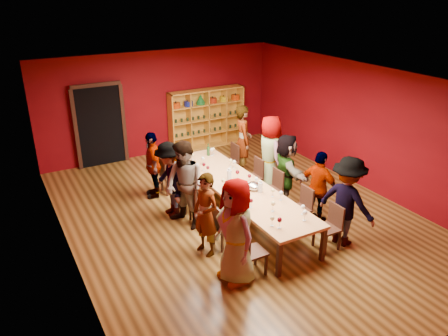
{
  "coord_description": "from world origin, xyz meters",
  "views": [
    {
      "loc": [
        -4.35,
        -7.2,
        4.74
      ],
      "look_at": [
        -0.29,
        0.15,
        1.15
      ],
      "focal_mm": 35.0,
      "sensor_mm": 36.0,
      "label": 1
    }
  ],
  "objects_px": {
    "chair_person_left_0": "(249,250)",
    "wine_bottle": "(208,151)",
    "person_right_0": "(347,202)",
    "person_right_3": "(270,154)",
    "person_left_1": "(206,215)",
    "chair_person_left_1": "(222,225)",
    "chair_person_left_2": "(197,202)",
    "spittoon_bowl": "(254,186)",
    "shelving_unit": "(206,115)",
    "chair_person_left_4": "(167,174)",
    "person_left_0": "(236,232)",
    "chair_person_right_1": "(302,205)",
    "person_left_2": "(185,186)",
    "person_right_2": "(286,170)",
    "chair_person_right_4": "(231,159)",
    "person_left_3": "(170,180)",
    "person_right_1": "(319,188)",
    "person_right_4": "(243,141)",
    "chair_person_right_2": "(274,187)",
    "chair_person_left_3": "(185,191)",
    "chair_person_right_3": "(255,174)",
    "tasting_table": "(239,187)",
    "chair_person_right_0": "(331,224)",
    "person_left_4": "(153,165)"
  },
  "relations": [
    {
      "from": "shelving_unit",
      "to": "person_right_0",
      "type": "distance_m",
      "value": 6.2
    },
    {
      "from": "person_left_0",
      "to": "chair_person_right_1",
      "type": "height_order",
      "value": "person_left_0"
    },
    {
      "from": "person_left_3",
      "to": "person_right_3",
      "type": "xyz_separation_m",
      "value": [
        2.58,
        -0.0,
        0.1
      ]
    },
    {
      "from": "chair_person_left_0",
      "to": "chair_person_left_3",
      "type": "xyz_separation_m",
      "value": [
        0.0,
        2.65,
        0.0
      ]
    },
    {
      "from": "person_left_4",
      "to": "person_right_4",
      "type": "relative_size",
      "value": 0.85
    },
    {
      "from": "chair_person_left_0",
      "to": "chair_person_left_2",
      "type": "relative_size",
      "value": 1.0
    },
    {
      "from": "person_left_0",
      "to": "person_left_4",
      "type": "height_order",
      "value": "person_left_0"
    },
    {
      "from": "person_left_2",
      "to": "chair_person_right_2",
      "type": "distance_m",
      "value": 2.14
    },
    {
      "from": "chair_person_left_2",
      "to": "spittoon_bowl",
      "type": "relative_size",
      "value": 2.9
    },
    {
      "from": "person_left_0",
      "to": "chair_person_right_1",
      "type": "relative_size",
      "value": 2.12
    },
    {
      "from": "chair_person_left_1",
      "to": "chair_person_right_3",
      "type": "xyz_separation_m",
      "value": [
        1.82,
        1.69,
        0.0
      ]
    },
    {
      "from": "person_left_0",
      "to": "person_right_0",
      "type": "bearing_deg",
      "value": 87.11
    },
    {
      "from": "chair_person_left_4",
      "to": "person_right_1",
      "type": "relative_size",
      "value": 0.56
    },
    {
      "from": "chair_person_right_1",
      "to": "chair_person_left_2",
      "type": "bearing_deg",
      "value": 146.59
    },
    {
      "from": "chair_person_right_0",
      "to": "person_right_0",
      "type": "height_order",
      "value": "person_right_0"
    },
    {
      "from": "person_left_0",
      "to": "chair_person_left_1",
      "type": "height_order",
      "value": "person_left_0"
    },
    {
      "from": "tasting_table",
      "to": "chair_person_right_1",
      "type": "xyz_separation_m",
      "value": [
        0.91,
        -1.01,
        -0.2
      ]
    },
    {
      "from": "chair_person_left_0",
      "to": "person_right_0",
      "type": "xyz_separation_m",
      "value": [
        2.16,
        -0.02,
        0.4
      ]
    },
    {
      "from": "chair_person_right_1",
      "to": "chair_person_left_1",
      "type": "bearing_deg",
      "value": 176.29
    },
    {
      "from": "tasting_table",
      "to": "person_left_4",
      "type": "height_order",
      "value": "person_left_4"
    },
    {
      "from": "chair_person_left_1",
      "to": "chair_person_right_1",
      "type": "xyz_separation_m",
      "value": [
        1.82,
        -0.12,
        0.0
      ]
    },
    {
      "from": "chair_person_left_2",
      "to": "person_right_4",
      "type": "bearing_deg",
      "value": 38.73
    },
    {
      "from": "chair_person_left_1",
      "to": "person_left_1",
      "type": "relative_size",
      "value": 0.55
    },
    {
      "from": "person_right_0",
      "to": "chair_person_right_3",
      "type": "relative_size",
      "value": 2.02
    },
    {
      "from": "wine_bottle",
      "to": "person_left_1",
      "type": "bearing_deg",
      "value": -117.98
    },
    {
      "from": "chair_person_left_4",
      "to": "chair_person_right_4",
      "type": "distance_m",
      "value": 1.82
    },
    {
      "from": "person_left_2",
      "to": "person_right_2",
      "type": "relative_size",
      "value": 1.11
    },
    {
      "from": "person_left_4",
      "to": "person_right_1",
      "type": "distance_m",
      "value": 3.85
    },
    {
      "from": "person_right_0",
      "to": "person_right_3",
      "type": "height_order",
      "value": "person_right_3"
    },
    {
      "from": "wine_bottle",
      "to": "person_right_4",
      "type": "bearing_deg",
      "value": 3.72
    },
    {
      "from": "person_right_2",
      "to": "chair_person_right_4",
      "type": "relative_size",
      "value": 1.89
    },
    {
      "from": "chair_person_right_1",
      "to": "person_right_1",
      "type": "xyz_separation_m",
      "value": [
        0.41,
        0.0,
        0.3
      ]
    },
    {
      "from": "chair_person_left_1",
      "to": "person_left_2",
      "type": "height_order",
      "value": "person_left_2"
    },
    {
      "from": "person_left_3",
      "to": "chair_person_right_2",
      "type": "xyz_separation_m",
      "value": [
        2.17,
        -0.79,
        -0.34
      ]
    },
    {
      "from": "person_left_1",
      "to": "chair_person_left_1",
      "type": "bearing_deg",
      "value": 75.46
    },
    {
      "from": "person_left_1",
      "to": "chair_person_left_4",
      "type": "bearing_deg",
      "value": 158.33
    },
    {
      "from": "person_right_3",
      "to": "spittoon_bowl",
      "type": "bearing_deg",
      "value": 142.99
    },
    {
      "from": "person_right_0",
      "to": "tasting_table",
      "type": "bearing_deg",
      "value": 17.7
    },
    {
      "from": "spittoon_bowl",
      "to": "person_left_3",
      "type": "bearing_deg",
      "value": 142.09
    },
    {
      "from": "chair_person_right_0",
      "to": "person_right_4",
      "type": "relative_size",
      "value": 0.47
    },
    {
      "from": "chair_person_left_1",
      "to": "person_right_0",
      "type": "xyz_separation_m",
      "value": [
        2.16,
        -0.99,
        0.4
      ]
    },
    {
      "from": "wine_bottle",
      "to": "person_left_2",
      "type": "bearing_deg",
      "value": -129.65
    },
    {
      "from": "chair_person_right_3",
      "to": "chair_person_right_4",
      "type": "height_order",
      "value": "same"
    },
    {
      "from": "chair_person_left_0",
      "to": "person_left_0",
      "type": "distance_m",
      "value": 0.52
    },
    {
      "from": "tasting_table",
      "to": "person_right_4",
      "type": "bearing_deg",
      "value": 56.83
    },
    {
      "from": "chair_person_left_3",
      "to": "chair_person_right_3",
      "type": "relative_size",
      "value": 1.0
    },
    {
      "from": "chair_person_left_4",
      "to": "chair_person_right_2",
      "type": "relative_size",
      "value": 1.0
    },
    {
      "from": "person_left_1",
      "to": "person_right_3",
      "type": "xyz_separation_m",
      "value": [
        2.58,
        1.69,
        0.13
      ]
    },
    {
      "from": "person_left_3",
      "to": "wine_bottle",
      "type": "bearing_deg",
      "value": 126.67
    },
    {
      "from": "chair_person_left_0",
      "to": "wine_bottle",
      "type": "bearing_deg",
      "value": 73.23
    }
  ]
}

